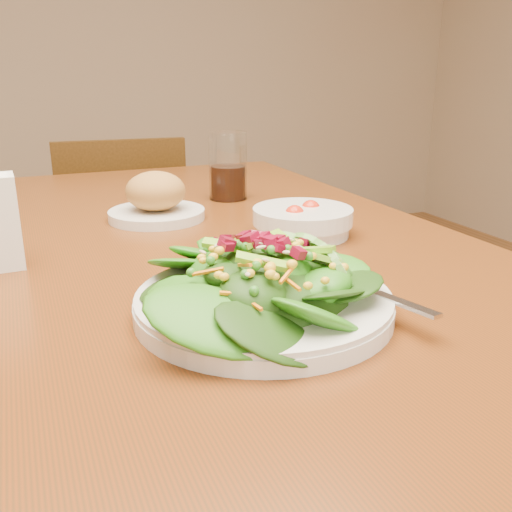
# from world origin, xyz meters

# --- Properties ---
(dining_table) EXTENTS (0.90, 1.40, 0.75)m
(dining_table) POSITION_xyz_m (0.00, 0.00, 0.65)
(dining_table) COLOR #662A0B
(dining_table) RESTS_ON ground_plane
(chair_far) EXTENTS (0.41, 0.41, 0.81)m
(chair_far) POSITION_xyz_m (0.10, 0.96, 0.43)
(chair_far) COLOR #42260A
(chair_far) RESTS_ON ground_plane
(salad_plate) EXTENTS (0.27, 0.27, 0.08)m
(salad_plate) POSITION_xyz_m (0.05, -0.24, 0.78)
(salad_plate) COLOR silver
(salad_plate) RESTS_ON dining_table
(bread_plate) EXTENTS (0.16, 0.16, 0.08)m
(bread_plate) POSITION_xyz_m (0.03, 0.19, 0.78)
(bread_plate) COLOR silver
(bread_plate) RESTS_ON dining_table
(tomato_bowl) EXTENTS (0.15, 0.15, 0.05)m
(tomato_bowl) POSITION_xyz_m (0.22, 0.01, 0.77)
(tomato_bowl) COLOR silver
(tomato_bowl) RESTS_ON dining_table
(drinking_glass) EXTENTS (0.07, 0.07, 0.13)m
(drinking_glass) POSITION_xyz_m (0.20, 0.29, 0.81)
(drinking_glass) COLOR silver
(drinking_glass) RESTS_ON dining_table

